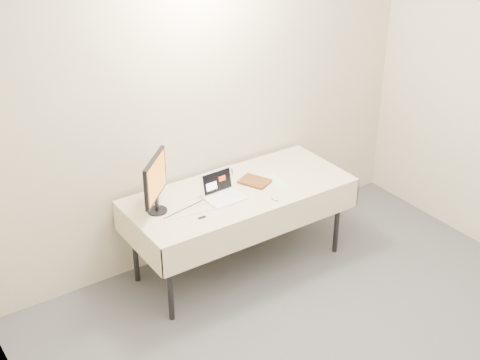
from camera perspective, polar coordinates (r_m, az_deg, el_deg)
back_wall at (r=5.47m, az=-2.74°, el=6.69°), size 4.00×0.10×2.70m
table at (r=5.42m, az=-0.06°, el=-1.42°), size 1.86×0.81×0.74m
laptop at (r=5.26m, az=-1.55°, el=-0.98°), size 0.30×0.26×0.20m
monitor at (r=5.00m, az=-7.25°, el=-0.05°), size 0.33×0.33×0.46m
book at (r=5.37m, az=0.79°, el=0.51°), size 0.17×0.10×0.24m
alarm_clock at (r=5.59m, az=-1.39°, el=0.63°), size 0.14×0.07×0.06m
clicker at (r=5.26m, az=2.99°, el=-1.53°), size 0.07×0.11×0.02m
paper_form at (r=5.53m, az=3.06°, el=-0.07°), size 0.13×0.27×0.00m
usb_dongle at (r=5.01m, az=-3.27°, el=-3.21°), size 0.06×0.02×0.01m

